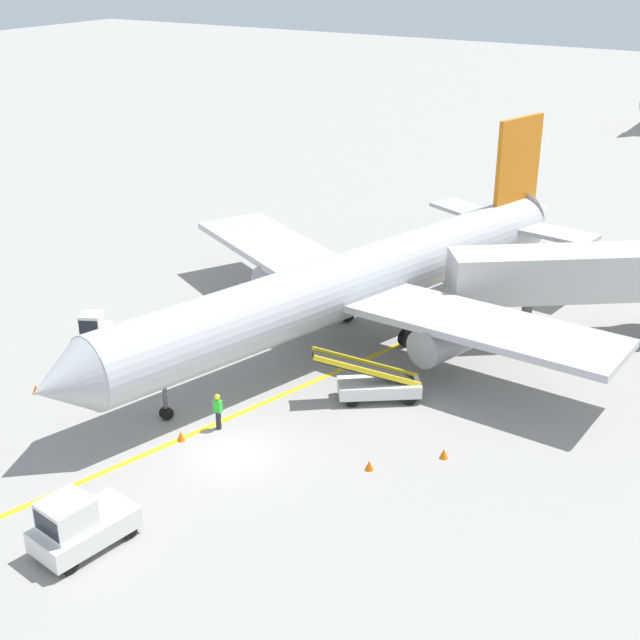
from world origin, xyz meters
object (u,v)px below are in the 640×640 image
jet_bridge (589,274)px  belt_loader_forward_hold (377,384)px  safety_cone_nose_left (369,465)px  safety_cone_wingtip_right (444,453)px  safety_cone_nose_right (130,330)px  safety_cone_wingtip_left (36,389)px  ground_crew_marshaller (218,410)px  airliner (358,281)px  pushback_tug (79,525)px  safety_cone_tail_area (181,436)px  baggage_tug_near_wing (95,332)px

jet_bridge → belt_loader_forward_hold: (-6.13, -12.04, -2.77)m
jet_bridge → safety_cone_nose_left: bearing=-101.6°
safety_cone_wingtip_right → safety_cone_nose_right: bearing=172.7°
belt_loader_forward_hold → safety_cone_wingtip_left: size_ratio=10.89×
ground_crew_marshaller → jet_bridge: bearing=59.2°
ground_crew_marshaller → safety_cone_nose_right: bearing=151.7°
ground_crew_marshaller → safety_cone_wingtip_left: ground_crew_marshaller is taller
airliner → ground_crew_marshaller: 11.37m
safety_cone_wingtip_left → safety_cone_wingtip_right: same height
pushback_tug → safety_cone_tail_area: size_ratio=8.77×
belt_loader_forward_hold → safety_cone_nose_right: belt_loader_forward_hold is taller
airliner → belt_loader_forward_hold: bearing=-52.8°
airliner → pushback_tug: (0.12, -20.13, -2.42)m
pushback_tug → safety_cone_wingtip_right: (8.52, 12.00, -0.77)m
jet_bridge → safety_cone_nose_right: jet_bridge is taller
airliner → belt_loader_forward_hold: (3.87, -5.10, -2.64)m
safety_cone_nose_left → safety_cone_wingtip_right: same height
baggage_tug_near_wing → pushback_tug: bearing=-47.3°
pushback_tug → belt_loader_forward_hold: belt_loader_forward_hold is taller
jet_bridge → baggage_tug_near_wing: (-21.17, -14.86, -2.62)m
safety_cone_wingtip_left → jet_bridge: bearing=44.7°
safety_cone_nose_left → safety_cone_wingtip_left: bearing=-171.5°
jet_bridge → belt_loader_forward_hold: bearing=-117.0°
baggage_tug_near_wing → safety_cone_nose_left: bearing=-8.3°
airliner → ground_crew_marshaller: size_ratio=20.44×
baggage_tug_near_wing → safety_cone_wingtip_left: size_ratio=6.20×
jet_bridge → safety_cone_nose_right: bearing=-149.0°
safety_cone_wingtip_left → safety_cone_wingtip_right: bearing=14.5°
baggage_tug_near_wing → safety_cone_wingtip_left: 5.20m
ground_crew_marshaller → safety_cone_wingtip_left: bearing=-168.6°
baggage_tug_near_wing → safety_cone_wingtip_right: (19.80, -0.21, -0.71)m
jet_bridge → safety_cone_nose_left: 18.10m
belt_loader_forward_hold → safety_cone_wingtip_right: belt_loader_forward_hold is taller
airliner → safety_cone_tail_area: (-1.52, -12.69, -3.20)m
safety_cone_nose_left → safety_cone_tail_area: same height
jet_bridge → ground_crew_marshaller: 21.13m
pushback_tug → belt_loader_forward_hold: 15.49m
safety_cone_nose_left → ground_crew_marshaller: bearing=-175.4°
baggage_tug_near_wing → ground_crew_marshaller: bearing=-16.8°
baggage_tug_near_wing → belt_loader_forward_hold: belt_loader_forward_hold is taller
safety_cone_nose_left → safety_cone_wingtip_left: (-16.51, -2.46, 0.00)m
airliner → belt_loader_forward_hold: 6.93m
safety_cone_nose_left → safety_cone_wingtip_right: 3.24m
belt_loader_forward_hold → ground_crew_marshaller: belt_loader_forward_hold is taller
safety_cone_tail_area → pushback_tug: bearing=-77.6°
safety_cone_nose_right → safety_cone_tail_area: bearing=-37.1°
pushback_tug → safety_cone_wingtip_right: 14.74m
airliner → safety_cone_wingtip_right: size_ratio=78.97×
belt_loader_forward_hold → ground_crew_marshaller: 7.55m
safety_cone_nose_right → safety_cone_wingtip_left: 7.38m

